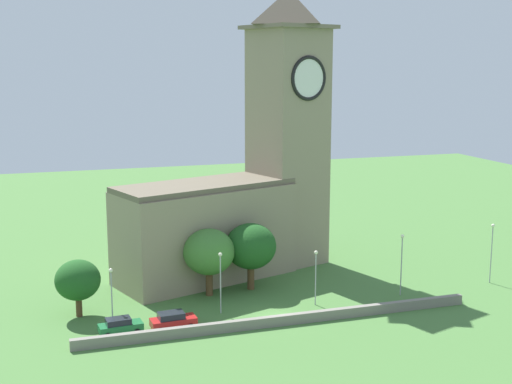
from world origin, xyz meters
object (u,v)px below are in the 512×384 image
at_px(streetlamp_east_end, 492,244).
at_px(tree_churchyard, 209,252).
at_px(tree_by_tower, 251,246).
at_px(streetlamp_east_mid, 402,255).
at_px(tree_riverside_west, 78,280).
at_px(streetlamp_west_mid, 220,273).
at_px(car_green, 120,326).
at_px(streetlamp_west_end, 111,286).
at_px(church, 248,177).
at_px(streetlamp_central, 316,268).
at_px(car_red, 173,320).

xyz_separation_m(streetlamp_east_end, tree_churchyard, (-34.94, 6.23, 0.28)).
bearing_deg(tree_by_tower, tree_churchyard, -172.84).
relative_size(streetlamp_east_mid, tree_riverside_west, 1.17).
relative_size(streetlamp_west_mid, tree_by_tower, 0.85).
bearing_deg(car_green, tree_riverside_west, 119.78).
relative_size(streetlamp_west_end, streetlamp_west_mid, 0.88).
bearing_deg(car_green, streetlamp_east_mid, 3.24).
bearing_deg(church, tree_riverside_west, -153.68).
bearing_deg(church, streetlamp_central, -78.83).
xyz_separation_m(streetlamp_west_end, tree_riverside_west, (-3.24, 3.45, -0.07)).
xyz_separation_m(streetlamp_central, streetlamp_east_mid, (11.03, 0.03, 0.58)).
distance_m(car_green, car_red, 5.44).
height_order(tree_churchyard, tree_by_tower, tree_by_tower).
xyz_separation_m(streetlamp_west_mid, tree_churchyard, (0.27, 6.30, 0.68)).
xyz_separation_m(streetlamp_central, tree_churchyard, (-10.78, 6.99, 0.98)).
relative_size(streetlamp_east_end, tree_riverside_west, 1.21).
bearing_deg(streetlamp_west_end, car_green, -81.69).
distance_m(streetlamp_east_mid, streetlamp_east_end, 13.15).
height_order(car_red, streetlamp_east_mid, streetlamp_east_mid).
distance_m(tree_churchyard, tree_by_tower, 5.46).
distance_m(car_red, tree_riverside_west, 11.74).
bearing_deg(streetlamp_west_end, streetlamp_east_end, -0.42).
distance_m(streetlamp_west_mid, tree_churchyard, 6.34).
height_order(church, streetlamp_east_end, church).
distance_m(car_green, tree_by_tower, 20.07).
bearing_deg(streetlamp_west_mid, car_green, -167.36).
bearing_deg(tree_churchyard, church, 49.40).
distance_m(car_red, streetlamp_west_end, 7.46).
relative_size(car_red, streetlamp_west_end, 0.79).
distance_m(streetlamp_east_end, tree_riverside_west, 50.41).
height_order(streetlamp_east_mid, tree_churchyard, tree_churchyard).
xyz_separation_m(car_red, streetlamp_central, (16.99, 2.11, 3.46)).
xyz_separation_m(streetlamp_west_end, streetlamp_central, (22.86, -1.10, 0.18)).
relative_size(church, streetlamp_west_mid, 5.29).
bearing_deg(car_green, tree_churchyard, 37.25).
height_order(church, streetlamp_central, church).
relative_size(tree_riverside_west, tree_by_tower, 0.77).
xyz_separation_m(church, streetlamp_west_end, (-19.72, -14.80, -8.40)).
relative_size(streetlamp_west_end, streetlamp_east_end, 0.80).
bearing_deg(tree_riverside_west, car_red, -36.21).
xyz_separation_m(car_red, streetlamp_west_end, (-5.87, 3.22, 3.28)).
relative_size(streetlamp_west_mid, streetlamp_east_mid, 0.93).
xyz_separation_m(streetlamp_east_end, tree_riverside_west, (-50.25, 3.79, -0.94)).
xyz_separation_m(church, streetlamp_east_mid, (14.17, -15.87, -7.64)).
height_order(streetlamp_central, tree_by_tower, tree_by_tower).
distance_m(car_red, tree_churchyard, 11.88).
bearing_deg(tree_churchyard, streetlamp_west_end, -154.01).
bearing_deg(streetlamp_east_mid, tree_by_tower, 155.01).
relative_size(streetlamp_west_end, streetlamp_central, 0.95).
bearing_deg(tree_by_tower, streetlamp_east_mid, -24.99).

